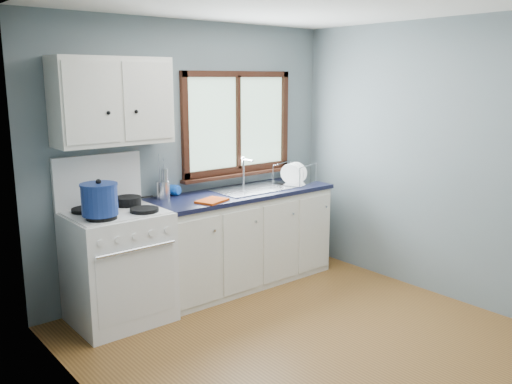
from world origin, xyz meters
TOP-DOWN VIEW (x-y plane):
  - floor at (0.00, 0.00)m, footprint 3.20×3.60m
  - wall_back at (0.00, 1.81)m, footprint 3.20×0.02m
  - wall_left at (-1.61, 0.00)m, footprint 0.02×3.60m
  - wall_right at (1.61, 0.00)m, footprint 0.02×3.60m
  - gas_range at (-0.95, 1.47)m, footprint 0.76×0.69m
  - base_cabinets at (0.36, 1.49)m, footprint 1.85×0.60m
  - countertop at (0.36, 1.49)m, footprint 1.89×0.64m
  - sink at (0.54, 1.49)m, footprint 0.84×0.46m
  - window at (0.54, 1.77)m, footprint 1.36×0.10m
  - upper_cabinets at (-0.85, 1.63)m, footprint 0.95×0.35m
  - skillet at (-0.77, 1.60)m, footprint 0.35×0.24m
  - stockpot at (-1.13, 1.33)m, footprint 0.35×0.35m
  - utensil_crock at (-0.39, 1.68)m, footprint 0.14×0.14m
  - thermos at (-0.36, 1.68)m, footprint 0.08×0.08m
  - soap_bottle at (-0.22, 1.69)m, footprint 0.14×0.14m
  - dish_towel at (-0.12, 1.30)m, footprint 0.32×0.27m
  - dish_rack at (1.02, 1.45)m, footprint 0.51×0.45m

SIDE VIEW (x-z plane):
  - floor at x=0.00m, z-range -0.02..0.00m
  - base_cabinets at x=0.36m, z-range -0.03..0.85m
  - gas_range at x=-0.95m, z-range -0.19..1.17m
  - sink at x=0.54m, z-range 0.64..1.08m
  - countertop at x=0.36m, z-range 0.88..0.92m
  - dish_towel at x=-0.12m, z-range 0.92..0.94m
  - dish_rack at x=1.02m, z-range 0.87..1.09m
  - skillet at x=-0.77m, z-range 0.96..1.01m
  - utensil_crock at x=-0.39m, z-range 0.80..1.21m
  - soap_bottle at x=-0.22m, z-range 0.92..1.19m
  - thermos at x=-0.36m, z-range 0.92..1.19m
  - stockpot at x=-1.13m, z-range 0.95..1.22m
  - wall_back at x=0.00m, z-range 0.00..2.50m
  - wall_left at x=-1.61m, z-range 0.00..2.50m
  - wall_right at x=1.61m, z-range 0.00..2.50m
  - window at x=0.54m, z-range 0.96..1.99m
  - upper_cabinets at x=-0.85m, z-range 1.45..2.15m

